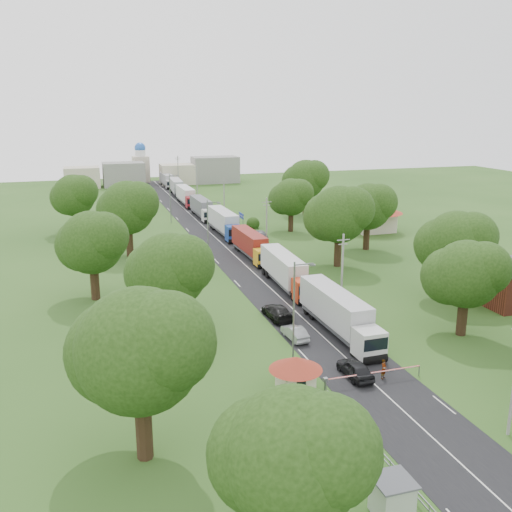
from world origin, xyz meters
name	(u,v)px	position (x,y,z in m)	size (l,w,h in m)	color
ground	(277,295)	(0.00, 0.00, 0.00)	(260.00, 260.00, 0.00)	#284C19
road	(236,256)	(0.00, 20.00, 0.00)	(8.00, 200.00, 0.04)	black
boom_barrier	(359,376)	(-1.36, -25.00, 0.89)	(9.22, 0.35, 1.18)	slate
guard_booth	(296,371)	(-7.20, -25.00, 2.16)	(4.40, 4.40, 3.45)	beige
kiosk	(392,497)	(-7.00, -40.00, 1.23)	(2.30, 2.30, 2.41)	#99A593
guard_rail	(379,460)	(-5.00, -35.00, 0.00)	(0.10, 17.00, 1.70)	slate
info_sign	(241,219)	(5.20, 35.00, 3.00)	(0.12, 3.10, 4.10)	slate
pole_1	(342,270)	(5.50, -7.00, 4.68)	(1.60, 0.24, 9.00)	gray
pole_2	(267,224)	(5.50, 21.00, 4.68)	(1.60, 0.24, 9.00)	gray
pole_3	(224,198)	(5.50, 49.00, 4.68)	(1.60, 0.24, 9.00)	gray
pole_4	(197,182)	(5.50, 77.00, 4.68)	(1.60, 0.24, 9.00)	gray
pole_5	(178,170)	(5.50, 105.00, 4.68)	(1.60, 0.24, 9.00)	gray
lamp_0	(295,310)	(-5.35, -20.00, 5.55)	(2.03, 0.22, 10.00)	slate
lamp_1	(209,231)	(-5.35, 15.00, 5.55)	(2.03, 0.22, 10.00)	slate
lamp_2	(171,196)	(-5.35, 50.00, 5.55)	(2.03, 0.22, 10.00)	slate
tree_2	(465,274)	(13.99, -17.86, 6.60)	(8.00, 8.00, 10.10)	#382616
tree_3	(455,242)	(19.99, -7.84, 7.22)	(8.80, 8.80, 11.07)	#382616
tree_4	(338,214)	(12.99, 10.17, 7.85)	(9.60, 9.60, 12.05)	#382616
tree_5	(367,206)	(21.99, 18.16, 7.22)	(8.80, 8.80, 11.07)	#382616
tree_6	(291,197)	(14.99, 35.14, 6.60)	(8.00, 8.00, 10.10)	#382616
tree_7	(305,179)	(23.99, 50.17, 7.85)	(9.60, 9.60, 12.05)	#382616
tree_8	(291,455)	(-14.01, -41.86, 6.60)	(8.00, 8.00, 10.10)	#382616
tree_9	(139,349)	(-20.01, -29.83, 7.85)	(9.60, 9.60, 12.05)	#382616
tree_10	(169,270)	(-15.01, -9.84, 7.22)	(8.80, 8.80, 11.07)	#382616
tree_11	(92,242)	(-22.01, 5.16, 7.22)	(8.80, 8.80, 11.07)	#382616
tree_12	(127,207)	(-16.01, 25.17, 7.85)	(9.60, 9.60, 12.05)	#382616
tree_13	(74,195)	(-24.01, 45.16, 7.22)	(8.80, 8.80, 11.07)	#382616
house_cream	(375,213)	(30.00, 30.00, 3.64)	(10.08, 10.08, 5.80)	beige
distant_town	(160,173)	(0.68, 110.00, 3.49)	(52.00, 8.00, 8.00)	gray
church	(141,165)	(-4.00, 118.00, 5.39)	(5.00, 5.00, 12.30)	beige
truck_0	(339,313)	(1.89, -13.88, 2.29)	(2.84, 15.58, 4.32)	silver
truck_1	(286,271)	(2.11, 2.72, 2.24)	(2.97, 15.24, 4.22)	red
truck_2	(251,244)	(2.22, 18.81, 2.08)	(2.73, 14.20, 3.93)	yellow
truck_3	(224,222)	(2.21, 36.03, 2.31)	(2.99, 15.72, 4.35)	#183D95
truck_4	(202,208)	(1.83, 54.05, 2.10)	(2.65, 14.29, 3.96)	silver
truck_5	(186,196)	(1.65, 71.35, 2.18)	(2.71, 14.83, 4.11)	maroon
truck_6	(177,187)	(2.09, 87.51, 2.15)	(3.12, 14.65, 4.05)	#225C39
truck_7	(167,180)	(2.03, 104.66, 2.00)	(2.70, 13.64, 3.77)	#A8A8A8
car_lane_front	(355,369)	(-1.00, -23.50, 0.77)	(1.83, 4.55, 1.55)	black
car_lane_mid	(295,333)	(-3.00, -14.00, 0.69)	(1.46, 4.19, 1.38)	gray
car_lane_rear	(277,312)	(-2.79, -7.91, 0.79)	(2.22, 5.46, 1.59)	black
car_verge_near	(282,258)	(5.50, 13.69, 0.82)	(2.72, 5.91, 1.64)	silver
car_verge_far	(259,234)	(7.34, 30.63, 0.84)	(1.97, 4.91, 1.67)	slate
pedestrian_near	(384,369)	(1.25, -24.50, 0.89)	(0.65, 0.43, 1.78)	gray
pedestrian_booth	(290,369)	(-6.50, -22.01, 0.87)	(0.84, 0.66, 1.73)	gray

